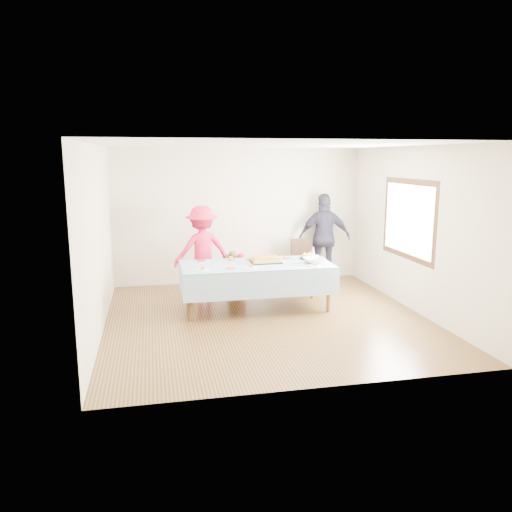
% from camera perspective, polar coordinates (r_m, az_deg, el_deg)
% --- Properties ---
extents(ground, '(5.00, 5.00, 0.00)m').
position_cam_1_polar(ground, '(8.01, 1.22, -7.13)').
color(ground, '#402912').
rests_on(ground, ground).
extents(room_walls, '(5.04, 5.04, 2.72)m').
position_cam_1_polar(room_walls, '(7.65, 1.67, 5.60)').
color(room_walls, beige).
rests_on(room_walls, ground).
extents(party_table, '(2.50, 1.10, 0.78)m').
position_cam_1_polar(party_table, '(8.30, 0.08, -1.27)').
color(party_table, '#54391D').
rests_on(party_table, ground).
extents(birthday_cake, '(0.51, 0.39, 0.09)m').
position_cam_1_polar(birthday_cake, '(8.40, 1.12, -0.44)').
color(birthday_cake, black).
rests_on(birthday_cake, party_table).
extents(rolls_tray, '(0.32, 0.32, 0.10)m').
position_cam_1_polar(rolls_tray, '(8.75, 6.01, -0.05)').
color(rolls_tray, black).
rests_on(rolls_tray, party_table).
extents(punch_bowl, '(0.36, 0.36, 0.09)m').
position_cam_1_polar(punch_bowl, '(8.41, 6.64, -0.50)').
color(punch_bowl, silver).
rests_on(punch_bowl, party_table).
extents(party_hat, '(0.10, 0.10, 0.17)m').
position_cam_1_polar(party_hat, '(9.00, 6.51, 0.55)').
color(party_hat, silver).
rests_on(party_hat, party_table).
extents(fork_pile, '(0.24, 0.18, 0.07)m').
position_cam_1_polar(fork_pile, '(8.21, 4.72, -0.82)').
color(fork_pile, white).
rests_on(fork_pile, party_table).
extents(plate_red_far_a, '(0.16, 0.16, 0.01)m').
position_cam_1_polar(plate_red_far_a, '(8.58, -6.25, -0.51)').
color(plate_red_far_a, red).
rests_on(plate_red_far_a, party_table).
extents(plate_red_far_b, '(0.16, 0.16, 0.01)m').
position_cam_1_polar(plate_red_far_b, '(8.62, -2.85, -0.40)').
color(plate_red_far_b, red).
rests_on(plate_red_far_b, party_table).
extents(plate_red_far_c, '(0.20, 0.20, 0.01)m').
position_cam_1_polar(plate_red_far_c, '(8.67, -0.46, -0.33)').
color(plate_red_far_c, red).
rests_on(plate_red_far_c, party_table).
extents(plate_red_far_d, '(0.18, 0.18, 0.01)m').
position_cam_1_polar(plate_red_far_d, '(8.76, 3.55, -0.23)').
color(plate_red_far_d, red).
rests_on(plate_red_far_d, party_table).
extents(plate_red_near, '(0.16, 0.16, 0.01)m').
position_cam_1_polar(plate_red_near, '(7.94, -2.97, -1.41)').
color(plate_red_near, red).
rests_on(plate_red_near, party_table).
extents(plate_white_left, '(0.21, 0.21, 0.01)m').
position_cam_1_polar(plate_white_left, '(7.85, -6.16, -1.62)').
color(plate_white_left, white).
rests_on(plate_white_left, party_table).
extents(plate_white_mid, '(0.21, 0.21, 0.01)m').
position_cam_1_polar(plate_white_mid, '(7.96, -0.56, -1.36)').
color(plate_white_mid, white).
rests_on(plate_white_mid, party_table).
extents(plate_white_right, '(0.21, 0.21, 0.01)m').
position_cam_1_polar(plate_white_right, '(8.15, 6.74, -1.14)').
color(plate_white_right, white).
rests_on(plate_white_right, party_table).
extents(dining_chair, '(0.45, 0.45, 0.92)m').
position_cam_1_polar(dining_chair, '(10.03, 5.26, -0.38)').
color(dining_chair, black).
rests_on(dining_chair, ground).
extents(toddler_left, '(0.34, 0.29, 0.79)m').
position_cam_1_polar(toddler_left, '(9.27, -1.79, -2.04)').
color(toddler_left, red).
rests_on(toddler_left, ground).
extents(toddler_mid, '(0.46, 0.39, 0.79)m').
position_cam_1_polar(toddler_mid, '(9.28, -2.70, -2.04)').
color(toddler_mid, '#2A7E46').
rests_on(toddler_mid, ground).
extents(toddler_right, '(0.45, 0.37, 0.84)m').
position_cam_1_polar(toddler_right, '(9.23, -2.76, -1.96)').
color(toddler_right, tan).
rests_on(toddler_right, ground).
extents(adult_left, '(1.15, 0.78, 1.64)m').
position_cam_1_polar(adult_left, '(9.38, -6.17, 0.71)').
color(adult_left, '#E21C45').
rests_on(adult_left, ground).
extents(adult_right, '(1.11, 0.58, 1.80)m').
position_cam_1_polar(adult_right, '(10.33, 7.82, 2.09)').
color(adult_right, '#2E2D3E').
rests_on(adult_right, ground).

